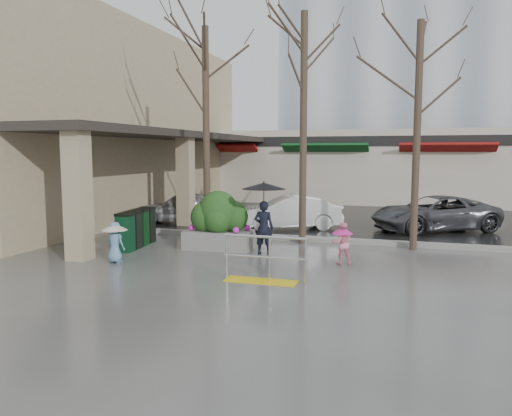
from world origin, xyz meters
The scene contains 21 objects.
ground centered at (0.00, 0.00, 0.00)m, with size 120.00×120.00×0.00m, color #51514F.
street_asphalt centered at (0.00, 22.00, 0.01)m, with size 120.00×36.00×0.01m, color black.
curb centered at (0.00, 4.00, 0.07)m, with size 120.00×0.30×0.15m, color gray.
near_building centered at (-9.00, 8.00, 4.00)m, with size 6.00×18.00×8.00m, color tan.
canopy_slab centered at (-4.80, 8.00, 3.62)m, with size 2.80×18.00×0.25m, color #2D2823.
pillar_front centered at (-3.90, -0.50, 1.75)m, with size 0.55×0.55×3.50m, color tan.
pillar_back centered at (-3.90, 6.00, 1.75)m, with size 0.55×0.55×3.50m, color tan.
storefront_row centered at (2.00, 17.97, 2.01)m, with size 34.00×6.74×4.00m.
office_tower centered at (4.00, 30.00, 12.50)m, with size 18.00×12.00×25.00m, color #8C99A8.
handrail centered at (1.36, -1.20, 0.38)m, with size 1.90×0.50×1.03m.
tree_west centered at (-2.00, 3.60, 5.08)m, with size 3.20×3.20×6.80m.
tree_midwest centered at (1.20, 3.60, 5.23)m, with size 3.20×3.20×7.00m.
tree_mideast centered at (4.50, 3.60, 4.86)m, with size 3.20×3.20×6.50m.
woman centered at (0.53, 1.64, 1.31)m, with size 1.24×1.24×2.04m.
child_pink centered at (2.78, 1.02, 0.60)m, with size 0.61×0.54×1.07m.
child_blue centered at (-2.82, -0.52, 0.65)m, with size 0.67×0.67×1.07m.
planter centered at (-0.95, 2.00, 0.82)m, with size 2.02×1.17×1.72m.
news_boxes centered at (-3.42, 1.55, 0.56)m, with size 0.67×2.03×1.11m.
car_a centered at (-4.32, 6.62, 0.63)m, with size 1.49×3.70×1.26m, color silver.
car_b centered at (0.12, 6.24, 0.63)m, with size 1.33×3.82×1.26m, color white.
car_c centered at (5.22, 7.48, 0.63)m, with size 2.09×4.53×1.26m, color #4F5156.
Camera 1 is at (4.40, -11.47, 2.84)m, focal length 35.00 mm.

